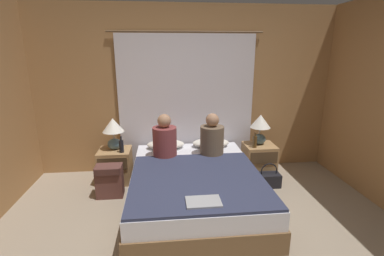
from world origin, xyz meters
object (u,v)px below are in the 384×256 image
at_px(laptop_on_bed, 203,202).
at_px(handbag_on_floor, 268,179).
at_px(nightstand_left, 116,166).
at_px(pillow_left, 166,144).
at_px(lamp_left, 113,130).
at_px(person_right_in_bed, 212,138).
at_px(person_left_in_bed, 165,140).
at_px(beer_bottle_on_left_stand, 121,146).
at_px(nightstand_right, 259,160).
at_px(lamp_right, 260,126).
at_px(pillow_right, 211,143).
at_px(bed, 195,187).
at_px(beer_bottle_on_right_stand, 255,141).
at_px(backpack_on_floor, 110,179).

bearing_deg(laptop_on_bed, handbag_on_floor, 46.00).
xyz_separation_m(laptop_on_bed, handbag_on_floor, (1.09, 1.13, -0.38)).
relative_size(nightstand_left, pillow_left, 0.87).
distance_m(lamp_left, person_right_in_bed, 1.40).
xyz_separation_m(person_left_in_bed, beer_bottle_on_left_stand, (-0.60, 0.13, -0.11)).
relative_size(lamp_left, person_right_in_bed, 0.76).
bearing_deg(lamp_left, person_left_in_bed, -21.22).
relative_size(nightstand_right, pillow_left, 0.87).
height_order(lamp_right, pillow_right, lamp_right).
distance_m(person_left_in_bed, handbag_on_floor, 1.56).
height_order(nightstand_right, beer_bottle_on_left_stand, beer_bottle_on_left_stand).
distance_m(bed, nightstand_left, 1.29).
relative_size(pillow_right, person_left_in_bed, 0.92).
xyz_separation_m(lamp_right, beer_bottle_on_right_stand, (-0.12, -0.15, -0.20)).
relative_size(lamp_right, person_left_in_bed, 0.76).
height_order(person_right_in_bed, beer_bottle_on_right_stand, person_right_in_bed).
bearing_deg(handbag_on_floor, pillow_left, 160.71).
bearing_deg(pillow_left, nightstand_left, -171.46).
bearing_deg(pillow_right, lamp_right, -4.99).
height_order(lamp_left, person_right_in_bed, person_right_in_bed).
bearing_deg(person_right_in_bed, backpack_on_floor, -171.58).
height_order(lamp_left, pillow_left, lamp_left).
xyz_separation_m(bed, lamp_right, (1.07, 0.77, 0.55)).
xyz_separation_m(bed, person_right_in_bed, (0.30, 0.49, 0.47)).
bearing_deg(nightstand_right, nightstand_left, 180.00).
bearing_deg(person_right_in_bed, pillow_right, 82.62).
xyz_separation_m(nightstand_left, pillow_right, (1.41, 0.11, 0.26)).
bearing_deg(lamp_right, beer_bottle_on_right_stand, -128.08).
distance_m(bed, person_left_in_bed, 0.76).
distance_m(bed, lamp_right, 1.43).
xyz_separation_m(bed, handbag_on_floor, (1.08, 0.33, -0.11)).
xyz_separation_m(person_left_in_bed, person_right_in_bed, (0.65, 0.00, -0.00)).
bearing_deg(lamp_left, nightstand_left, -90.00).
xyz_separation_m(pillow_left, person_right_in_bed, (0.63, -0.34, 0.18)).
bearing_deg(pillow_left, person_right_in_bed, -28.36).
distance_m(nightstand_left, person_left_in_bed, 0.88).
bearing_deg(person_left_in_bed, beer_bottle_on_left_stand, 167.84).
height_order(pillow_left, backpack_on_floor, pillow_left).
height_order(pillow_left, handbag_on_floor, pillow_left).
bearing_deg(beer_bottle_on_right_stand, handbag_on_floor, -65.28).
distance_m(lamp_left, handbag_on_floor, 2.30).
height_order(person_left_in_bed, beer_bottle_on_left_stand, person_left_in_bed).
xyz_separation_m(nightstand_right, beer_bottle_on_right_stand, (-0.12, -0.10, 0.33)).
bearing_deg(person_left_in_bed, pillow_right, 26.38).
bearing_deg(pillow_right, lamp_left, -177.41).
xyz_separation_m(nightstand_right, laptop_on_bed, (-1.08, -1.52, 0.24)).
xyz_separation_m(nightstand_left, beer_bottle_on_left_stand, (0.12, -0.10, 0.33)).
distance_m(pillow_right, backpack_on_floor, 1.54).
relative_size(lamp_left, person_left_in_bed, 0.76).
height_order(lamp_right, backpack_on_floor, lamp_right).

